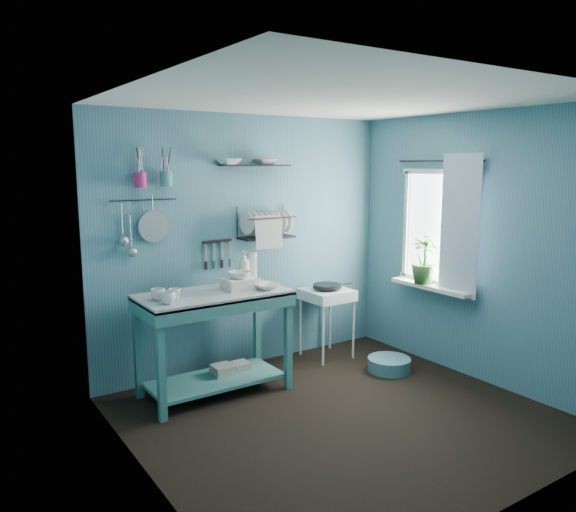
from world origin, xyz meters
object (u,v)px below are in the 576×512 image
mug_left (168,298)px  floor_basin (389,364)px  hotplate_stand (327,323)px  storage_tin_large (223,377)px  colander (154,226)px  utensil_cup_teal (166,179)px  mug_right (158,294)px  water_bottle (252,267)px  potted_plant (424,260)px  dish_rack (266,222)px  soap_bottle (244,267)px  storage_tin_small (240,372)px  frying_pan (327,286)px  wash_tub (240,284)px  work_counter (214,343)px  mug_mid (175,294)px  utensil_cup_magenta (140,180)px

mug_left → floor_basin: size_ratio=0.29×
hotplate_stand → storage_tin_large: 1.34m
hotplate_stand → colander: colander is taller
utensil_cup_teal → storage_tin_large: (0.33, -0.37, -1.78)m
mug_right → water_bottle: size_ratio=0.44×
utensil_cup_teal → potted_plant: bearing=-20.4°
utensil_cup_teal → storage_tin_large: size_ratio=0.59×
dish_rack → soap_bottle: bearing=-149.1°
soap_bottle → storage_tin_small: size_ratio=1.49×
mug_right → hotplate_stand: bearing=6.1°
dish_rack → mug_left: bearing=-151.8°
water_bottle → frying_pan: water_bottle is taller
wash_tub → hotplate_stand: (1.16, 0.22, -0.60)m
colander → floor_basin: 2.63m
floor_basin → water_bottle: bearing=149.1°
wash_tub → hotplate_stand: size_ratio=0.38×
work_counter → water_bottle: 0.82m
water_bottle → hotplate_stand: bearing=-1.1°
work_counter → dish_rack: (0.77, 0.37, 1.00)m
work_counter → utensil_cup_teal: 1.51m
dish_rack → utensil_cup_teal: (-1.00, 0.05, 0.44)m
mug_left → wash_tub: (0.73, 0.14, 0.00)m
water_bottle → hotplate_stand: (0.89, -0.02, -0.69)m
mug_right → storage_tin_small: (0.80, 0.08, -0.87)m
wash_tub → storage_tin_small: wash_tub is taller
water_bottle → storage_tin_small: (-0.22, -0.14, -0.96)m
utensil_cup_teal → floor_basin: utensil_cup_teal is taller
mug_right → storage_tin_large: bearing=4.8°
soap_bottle → dish_rack: (0.35, 0.17, 0.39)m
soap_bottle → utensil_cup_teal: (-0.65, 0.22, 0.83)m
work_counter → colander: size_ratio=4.64×
storage_tin_large → utensil_cup_teal: bearing=132.2°
mug_mid → dish_rack: 1.32m
hotplate_stand → floor_basin: hotplate_stand is taller
mug_mid → hotplate_stand: bearing=8.4°
wash_tub → potted_plant: size_ratio=0.59×
wash_tub → storage_tin_large: 0.88m
mug_right → floor_basin: size_ratio=0.29×
floor_basin → dish_rack: bearing=137.2°
dish_rack → work_counter: bearing=-149.1°
mug_mid → utensil_cup_magenta: 1.04m
wash_tub → colander: 0.92m
mug_mid → storage_tin_large: 0.99m
wash_tub → potted_plant: 1.93m
frying_pan → utensil_cup_teal: size_ratio=2.31×
mug_right → frying_pan: 1.93m
work_counter → frying_pan: 1.46m
water_bottle → storage_tin_large: 1.05m
utensil_cup_teal → storage_tin_small: size_ratio=0.65×
work_counter → dish_rack: size_ratio=2.36×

